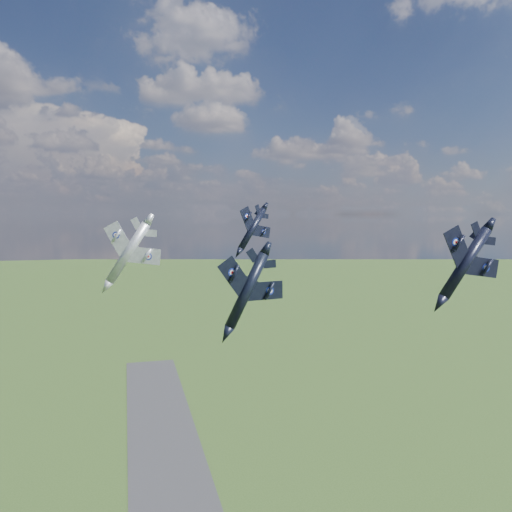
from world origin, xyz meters
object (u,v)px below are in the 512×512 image
object	(u,v)px
jet_right_navy	(465,263)
jet_left_silver	(128,253)
jet_lead_navy	(247,290)
jet_high_navy	(252,229)

from	to	relation	value
jet_right_navy	jet_left_silver	world-z (taller)	jet_right_navy
jet_right_navy	jet_lead_navy	bearing A→B (deg)	127.47
jet_lead_navy	jet_high_navy	bearing A→B (deg)	69.06
jet_lead_navy	jet_high_navy	xyz separation A→B (m)	(6.65, 22.94, 8.38)
jet_left_silver	jet_high_navy	bearing A→B (deg)	38.83
jet_high_navy	jet_lead_navy	bearing A→B (deg)	-130.13
jet_lead_navy	jet_high_navy	world-z (taller)	jet_high_navy
jet_right_navy	jet_high_navy	size ratio (longest dim) A/B	0.96
jet_high_navy	jet_left_silver	bearing A→B (deg)	178.30
jet_lead_navy	jet_right_navy	size ratio (longest dim) A/B	1.32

